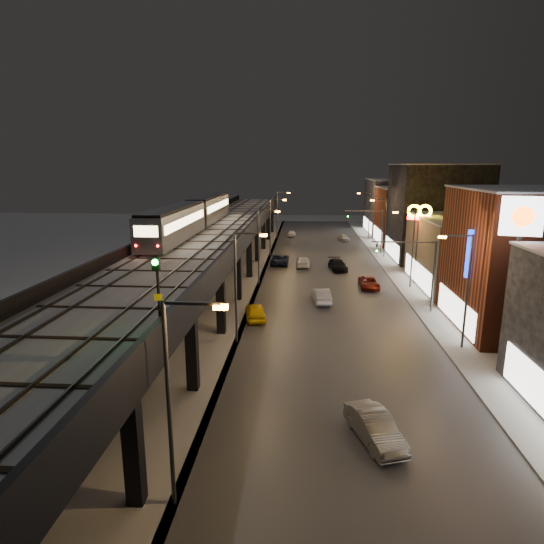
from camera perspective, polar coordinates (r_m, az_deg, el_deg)
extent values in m
plane|color=silver|center=(25.70, -7.29, -19.77)|extent=(220.00, 220.00, 0.00)
cube|color=#46474D|center=(57.86, 6.84, -0.77)|extent=(17.00, 120.00, 0.06)
cube|color=#9FA1A8|center=(59.21, 16.56, -0.87)|extent=(4.00, 120.00, 0.14)
cube|color=#9FA1A8|center=(58.75, -6.42, -0.55)|extent=(11.00, 120.00, 0.06)
cube|color=black|center=(54.74, -7.14, 4.58)|extent=(9.00, 100.00, 1.00)
cube|color=black|center=(20.84, -17.01, -20.28)|extent=(0.70, 0.70, 5.30)
cube|color=black|center=(21.17, -27.12, -12.91)|extent=(8.00, 0.60, 0.50)
cube|color=black|center=(31.82, -23.20, -8.70)|extent=(0.70, 0.70, 5.30)
cube|color=black|center=(29.25, -10.00, -9.71)|extent=(0.70, 0.70, 5.30)
cube|color=black|center=(29.50, -17.21, -4.75)|extent=(8.00, 0.60, 0.50)
cube|color=black|center=(40.42, -16.83, -3.58)|extent=(0.70, 0.70, 5.30)
cube|color=black|center=(38.44, -6.44, -3.95)|extent=(0.70, 0.70, 5.30)
cube|color=black|center=(38.62, -11.94, -0.23)|extent=(8.00, 0.60, 0.50)
cube|color=black|center=(49.56, -12.79, -0.27)|extent=(0.70, 0.70, 5.30)
cube|color=black|center=(47.95, -4.29, -0.43)|extent=(0.70, 0.70, 5.30)
cube|color=black|center=(48.10, -8.71, 2.55)|extent=(8.00, 0.60, 0.50)
cube|color=black|center=(58.97, -10.03, 1.99)|extent=(0.70, 0.70, 5.30)
cube|color=black|center=(57.63, -2.87, 1.92)|extent=(0.70, 0.70, 5.30)
cube|color=black|center=(57.75, -6.55, 4.39)|extent=(8.00, 0.60, 0.50)
cube|color=black|center=(68.55, -8.03, 3.63)|extent=(0.70, 0.70, 5.30)
cube|color=black|center=(67.40, -1.85, 3.59)|extent=(0.70, 0.70, 5.30)
cube|color=black|center=(67.50, -5.01, 5.71)|extent=(8.00, 0.60, 0.50)
cube|color=black|center=(78.24, -6.51, 4.86)|extent=(0.70, 0.70, 5.30)
cube|color=black|center=(77.23, -1.09, 4.83)|extent=(0.70, 0.70, 5.30)
cube|color=black|center=(77.32, -3.85, 6.69)|extent=(8.00, 0.60, 0.50)
cube|color=black|center=(87.99, -5.33, 5.82)|extent=(0.70, 0.70, 5.30)
cube|color=black|center=(87.10, -0.50, 5.80)|extent=(0.70, 0.70, 5.30)
cube|color=black|center=(87.18, -2.95, 7.44)|extent=(8.00, 0.60, 0.50)
cube|color=black|center=(97.80, -4.38, 6.58)|extent=(0.70, 0.70, 5.30)
cube|color=black|center=(96.99, -0.02, 6.56)|extent=(0.70, 0.70, 5.30)
cube|color=black|center=(97.07, -2.23, 8.04)|extent=(8.00, 0.60, 0.50)
cube|color=#B2B7C1|center=(54.66, -7.16, 5.18)|extent=(8.40, 100.00, 0.16)
cube|color=#332D28|center=(55.35, -10.45, 5.33)|extent=(0.08, 98.00, 0.16)
cube|color=#332D28|center=(55.01, -8.99, 5.34)|extent=(0.08, 98.00, 0.16)
cube|color=#332D28|center=(54.40, -5.83, 5.35)|extent=(0.08, 98.00, 0.16)
cube|color=#332D28|center=(54.17, -4.33, 5.35)|extent=(0.08, 98.00, 0.16)
cube|color=black|center=(26.47, -19.72, -3.95)|extent=(7.80, 0.24, 0.06)
cube|color=black|center=(41.18, -10.90, 2.56)|extent=(7.80, 0.24, 0.06)
cube|color=black|center=(56.59, -6.77, 5.58)|extent=(7.80, 0.24, 0.06)
cube|color=black|center=(72.26, -4.41, 7.28)|extent=(7.80, 0.24, 0.06)
cube|color=black|center=(88.04, -2.88, 8.37)|extent=(7.80, 0.24, 0.06)
cube|color=black|center=(53.92, -2.61, 5.66)|extent=(0.30, 100.00, 1.10)
cube|color=black|center=(55.60, -11.60, 5.64)|extent=(0.30, 100.00, 1.10)
cube|color=brown|center=(44.37, 29.95, 1.13)|extent=(12.00, 12.00, 12.00)
cube|color=white|center=(43.12, 22.01, -4.40)|extent=(0.10, 9.60, 2.40)
cube|color=#B2B7C1|center=(43.69, 30.88, 8.94)|extent=(12.20, 12.20, 0.16)
cube|color=#6C624E|center=(57.40, 23.79, 2.13)|extent=(12.00, 15.00, 8.00)
cube|color=white|center=(56.12, 17.75, -0.11)|extent=(0.10, 12.00, 2.40)
cube|color=#B2B7C1|center=(56.83, 24.18, 6.16)|extent=(12.20, 15.20, 0.16)
cube|color=black|center=(72.10, 19.83, 6.94)|extent=(12.00, 13.00, 14.00)
cube|color=white|center=(71.45, 14.81, 2.85)|extent=(0.10, 10.40, 2.40)
cube|color=#B2B7C1|center=(71.76, 20.28, 12.56)|extent=(12.20, 13.20, 0.16)
cube|color=brown|center=(85.80, 17.25, 6.67)|extent=(12.00, 12.00, 10.00)
cube|color=white|center=(85.06, 13.11, 4.56)|extent=(0.10, 9.60, 2.40)
cube|color=#B2B7C1|center=(85.41, 17.49, 10.06)|extent=(12.20, 12.20, 0.16)
cube|color=#393A40|center=(99.37, 15.48, 7.90)|extent=(12.00, 16.00, 11.00)
cube|color=white|center=(98.78, 11.88, 5.79)|extent=(0.10, 12.80, 2.40)
cube|color=#B2B7C1|center=(99.05, 15.68, 11.11)|extent=(12.20, 16.20, 0.16)
cylinder|color=#38383A|center=(19.40, -12.79, -16.31)|extent=(0.18, 0.18, 9.00)
cube|color=#38383A|center=(17.37, -10.05, -3.90)|extent=(2.20, 0.12, 0.12)
cube|color=orange|center=(17.18, -6.46, -4.40)|extent=(0.55, 0.28, 0.18)
cylinder|color=#38383A|center=(35.77, -4.56, -2.13)|extent=(0.18, 0.18, 9.00)
cube|color=#38383A|center=(34.71, -2.90, 4.85)|extent=(2.20, 0.12, 0.12)
cube|color=orange|center=(34.61, -1.08, 4.64)|extent=(0.55, 0.28, 0.18)
cylinder|color=#38383A|center=(37.49, 23.29, -2.47)|extent=(0.18, 0.18, 9.00)
cube|color=#38383A|center=(36.27, 22.28, 4.24)|extent=(2.20, 0.12, 0.12)
cube|color=orange|center=(35.96, 20.59, 4.12)|extent=(0.55, 0.28, 0.18)
cylinder|color=#38383A|center=(53.20, -1.69, 3.01)|extent=(0.18, 0.18, 9.00)
cube|color=#38383A|center=(52.50, -0.52, 7.72)|extent=(2.20, 0.12, 0.12)
cube|color=orange|center=(52.43, 0.69, 7.58)|extent=(0.55, 0.28, 0.18)
cylinder|color=#38383A|center=(54.38, 17.23, 2.64)|extent=(0.18, 0.18, 9.00)
cube|color=#38383A|center=(53.54, 16.40, 7.30)|extent=(2.20, 0.12, 0.12)
cube|color=orange|center=(53.33, 15.22, 7.22)|extent=(0.55, 0.28, 0.18)
cylinder|color=#38383A|center=(70.92, -0.24, 5.59)|extent=(0.18, 0.18, 9.00)
cube|color=#38383A|center=(70.39, 0.67, 9.13)|extent=(2.20, 0.12, 0.12)
cube|color=orange|center=(70.34, 1.57, 9.03)|extent=(0.55, 0.28, 0.18)
cylinder|color=#38383A|center=(71.80, 14.06, 5.29)|extent=(0.18, 0.18, 9.00)
cube|color=#38383A|center=(71.17, 13.37, 8.83)|extent=(2.20, 0.12, 0.12)
cube|color=orange|center=(71.02, 12.48, 8.77)|extent=(0.55, 0.28, 0.18)
cylinder|color=#38383A|center=(88.75, 0.64, 7.14)|extent=(0.18, 0.18, 9.00)
cube|color=#38383A|center=(88.33, 1.37, 9.97)|extent=(2.20, 0.12, 0.12)
cube|color=orange|center=(88.29, 2.10, 9.89)|extent=(0.55, 0.28, 0.18)
cylinder|color=#38383A|center=(89.46, 12.12, 6.90)|extent=(0.18, 0.18, 9.00)
cube|color=#38383A|center=(88.95, 11.54, 9.73)|extent=(2.20, 0.12, 0.12)
cube|color=orange|center=(88.83, 10.83, 9.68)|extent=(0.55, 0.28, 0.18)
cylinder|color=#38383A|center=(46.05, 19.61, -0.66)|extent=(0.20, 0.20, 7.00)
cube|color=#38383A|center=(44.67, 16.23, 3.63)|extent=(6.00, 0.12, 0.12)
imported|color=black|center=(44.29, 13.02, 3.08)|extent=(0.20, 0.16, 1.00)
sphere|color=#0CFF26|center=(44.19, 13.03, 2.73)|extent=(0.18, 0.18, 0.18)
cylinder|color=#38383A|center=(74.87, 13.63, 4.85)|extent=(0.20, 0.20, 7.00)
cube|color=#38383A|center=(74.03, 11.46, 7.52)|extent=(6.00, 0.12, 0.12)
imported|color=black|center=(73.80, 9.51, 7.20)|extent=(0.20, 0.16, 1.00)
sphere|color=#0CFF26|center=(73.68, 9.51, 6.99)|extent=(0.18, 0.18, 0.18)
cube|color=gray|center=(46.88, -12.23, 5.85)|extent=(2.70, 16.32, 3.08)
cube|color=black|center=(46.71, -12.32, 7.86)|extent=(2.42, 15.85, 0.23)
cube|color=#FFD8A0|center=(47.23, -13.85, 6.33)|extent=(0.05, 14.92, 0.84)
cube|color=#FFD8A0|center=(46.47, -10.63, 6.38)|extent=(0.05, 14.92, 0.84)
cube|color=gray|center=(63.64, -7.88, 7.90)|extent=(2.70, 16.32, 3.08)
cube|color=black|center=(63.51, -7.93, 9.39)|extent=(2.42, 15.85, 0.23)
cube|color=#FFD8A0|center=(63.90, -9.10, 8.26)|extent=(0.05, 14.92, 0.84)
cube|color=#FFD8A0|center=(63.34, -6.67, 8.29)|extent=(0.05, 14.92, 0.84)
cube|color=#FFD8A0|center=(39.11, -15.56, 4.93)|extent=(2.05, 0.05, 0.93)
sphere|color=#FF0C0C|center=(39.60, -16.74, 3.17)|extent=(0.19, 0.19, 0.19)
sphere|color=#FF0C0C|center=(38.98, -14.17, 3.18)|extent=(0.19, 0.19, 0.19)
cylinder|color=black|center=(21.66, -14.06, -2.47)|extent=(0.13, 0.13, 3.25)
cube|color=black|center=(21.23, -14.36, 0.96)|extent=(0.35, 0.19, 0.60)
sphere|color=#0CFF26|center=(21.09, -14.48, 1.18)|extent=(0.28, 0.28, 0.28)
cube|color=#F7F512|center=(21.62, -14.11, -3.09)|extent=(0.38, 0.04, 0.32)
imported|color=yellow|center=(42.17, -2.10, -5.00)|extent=(2.52, 4.67, 1.51)
imported|color=silver|center=(47.45, 6.19, -3.00)|extent=(2.12, 4.68, 1.49)
imported|color=#162040|center=(65.46, 0.97, 1.59)|extent=(2.47, 5.27, 1.46)
imported|color=white|center=(63.99, 3.91, 1.24)|extent=(1.91, 4.66, 1.35)
imported|color=white|center=(91.02, 2.51, 4.82)|extent=(1.75, 3.75, 1.24)
imported|color=gray|center=(25.29, 12.74, -18.60)|extent=(2.97, 4.85, 1.51)
imported|color=maroon|center=(53.77, 12.09, -1.39)|extent=(2.12, 4.59, 1.28)
imported|color=black|center=(62.25, 8.24, 0.83)|extent=(2.73, 5.15, 1.42)
imported|color=silver|center=(86.76, 8.99, 4.25)|extent=(2.49, 3.90, 1.23)
cylinder|color=#38383A|center=(56.79, 17.69, 2.36)|extent=(0.24, 0.24, 7.68)
cube|color=#FF0C0C|center=(56.20, 17.98, 6.50)|extent=(2.69, 0.25, 0.48)
torus|color=#E6BA0C|center=(55.98, 17.41, 7.31)|extent=(1.58, 0.71, 1.56)
torus|color=#E6BA0C|center=(56.28, 18.66, 7.25)|extent=(1.58, 0.71, 1.56)
cylinder|color=#38383A|center=(34.34, 27.87, -2.96)|extent=(0.28, 0.28, 10.57)
cube|color=white|center=(33.38, 28.88, 6.15)|extent=(2.54, 0.30, 2.54)
cone|color=#FF3700|center=(33.21, 29.01, 6.10)|extent=(1.80, 0.12, 1.80)
cylinder|color=#38383A|center=(41.04, 23.77, -3.83)|extent=(0.28, 0.28, 5.41)
cube|color=#0E2ACE|center=(40.07, 24.35, 2.11)|extent=(1.73, 0.35, 3.89)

